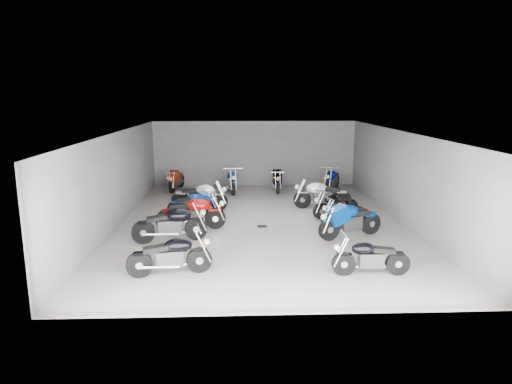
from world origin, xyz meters
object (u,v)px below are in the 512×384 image
at_px(drain_grate, 262,226).
at_px(motorcycle_right_e, 335,205).
at_px(motorcycle_left_e, 193,204).
at_px(motorcycle_right_c, 350,220).
at_px(motorcycle_left_f, 200,196).
at_px(motorcycle_right_f, 322,195).
at_px(motorcycle_right_a, 370,257).
at_px(motorcycle_back_f, 332,180).
at_px(motorcycle_left_d, 192,213).
at_px(motorcycle_back_d, 277,179).
at_px(motorcycle_right_d, 346,214).
at_px(motorcycle_back_a, 176,180).
at_px(motorcycle_back_c, 232,181).
at_px(motorcycle_left_c, 171,224).
at_px(motorcycle_left_a, 171,255).

height_order(drain_grate, motorcycle_right_e, motorcycle_right_e).
distance_m(motorcycle_left_e, motorcycle_right_c, 5.95).
relative_size(motorcycle_left_f, motorcycle_right_f, 0.98).
relative_size(motorcycle_right_a, motorcycle_back_f, 0.92).
distance_m(motorcycle_left_d, motorcycle_back_d, 7.17).
height_order(motorcycle_left_f, motorcycle_back_f, motorcycle_back_f).
distance_m(motorcycle_right_d, motorcycle_back_a, 9.26).
xyz_separation_m(drain_grate, motorcycle_back_f, (3.60, 5.81, 0.54)).
bearing_deg(motorcycle_left_f, motorcycle_right_a, 45.36).
xyz_separation_m(motorcycle_left_e, motorcycle_right_a, (4.98, -5.97, 0.02)).
relative_size(motorcycle_right_c, motorcycle_back_f, 1.02).
bearing_deg(motorcycle_left_f, motorcycle_left_d, 9.59).
relative_size(motorcycle_left_f, motorcycle_right_e, 1.23).
relative_size(motorcycle_left_d, motorcycle_left_e, 1.23).
bearing_deg(motorcycle_back_a, motorcycle_right_d, 144.83).
relative_size(motorcycle_right_a, motorcycle_right_f, 0.85).
bearing_deg(motorcycle_back_c, motorcycle_right_c, 112.33).
relative_size(motorcycle_left_f, motorcycle_right_c, 1.04).
distance_m(motorcycle_left_e, motorcycle_back_d, 5.75).
xyz_separation_m(motorcycle_left_c, motorcycle_left_f, (0.57, 4.03, -0.01)).
height_order(motorcycle_right_d, motorcycle_back_a, motorcycle_back_a).
xyz_separation_m(motorcycle_right_a, motorcycle_back_d, (-1.47, 10.52, 0.06)).
bearing_deg(motorcycle_right_f, motorcycle_back_c, 48.64).
bearing_deg(motorcycle_left_d, motorcycle_left_a, -5.75).
height_order(drain_grate, motorcycle_left_c, motorcycle_left_c).
bearing_deg(motorcycle_back_c, motorcycle_right_d, 118.07).
relative_size(motorcycle_left_e, motorcycle_left_f, 0.84).
distance_m(motorcycle_left_e, motorcycle_back_f, 7.46).
distance_m(motorcycle_right_f, motorcycle_back_a, 7.34).
relative_size(motorcycle_left_a, motorcycle_right_e, 1.15).
relative_size(drain_grate, motorcycle_right_a, 0.16).
distance_m(drain_grate, motorcycle_right_c, 3.07).
bearing_deg(motorcycle_left_c, drain_grate, 106.78).
relative_size(motorcycle_right_d, motorcycle_back_f, 0.86).
bearing_deg(motorcycle_right_c, motorcycle_left_a, 96.48).
xyz_separation_m(drain_grate, motorcycle_left_f, (-2.33, 2.48, 0.54)).
bearing_deg(drain_grate, motorcycle_right_e, 22.75).
height_order(motorcycle_right_c, motorcycle_back_a, motorcycle_right_c).
bearing_deg(motorcycle_right_d, motorcycle_back_c, 18.17).
relative_size(motorcycle_right_c, motorcycle_right_f, 0.94).
bearing_deg(motorcycle_right_f, motorcycle_right_e, -168.48).
height_order(drain_grate, motorcycle_back_d, motorcycle_back_d).
xyz_separation_m(motorcycle_left_c, motorcycle_back_d, (3.90, 7.62, -0.02)).
bearing_deg(motorcycle_back_f, motorcycle_left_c, 72.96).
height_order(motorcycle_left_d, motorcycle_right_a, motorcycle_left_d).
bearing_deg(motorcycle_right_f, motorcycle_back_a, 59.33).
bearing_deg(motorcycle_right_a, motorcycle_left_e, 40.62).
height_order(motorcycle_right_a, motorcycle_back_c, motorcycle_back_c).
bearing_deg(motorcycle_right_e, motorcycle_left_a, 112.77).
distance_m(motorcycle_left_a, motorcycle_back_d, 10.89).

